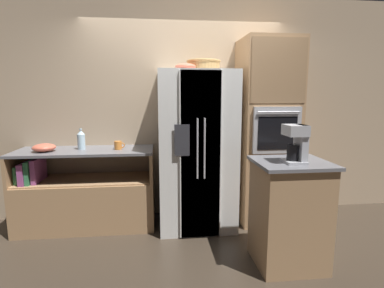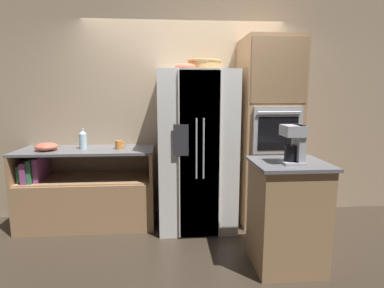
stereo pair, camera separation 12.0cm
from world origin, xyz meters
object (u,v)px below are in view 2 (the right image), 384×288
wicker_basket (204,65)px  bottle_tall (83,139)px  wall_oven (268,133)px  coffee_maker (295,143)px  fruit_bowl (185,67)px  refrigerator (196,150)px  mug (119,145)px  mixing_bowl (46,147)px

wicker_basket → bottle_tall: bearing=178.8°
wall_oven → coffee_maker: bearing=-96.9°
fruit_bowl → refrigerator: bearing=32.0°
refrigerator → coffee_maker: bearing=-54.1°
mug → wicker_basket: bearing=1.5°
bottle_tall → coffee_maker: coffee_maker is taller
refrigerator → bottle_tall: 1.36m
refrigerator → fruit_bowl: (-0.13, -0.08, 0.96)m
mixing_bowl → mug: bearing=3.0°
wicker_basket → mixing_bowl: size_ratio=1.58×
wall_oven → mixing_bowl: 2.63m
bottle_tall → wicker_basket: bearing=-1.2°
mixing_bowl → wall_oven: bearing=1.0°
mug → fruit_bowl: bearing=-10.7°
fruit_bowl → mug: fruit_bowl is taller
refrigerator → wicker_basket: bearing=43.8°
bottle_tall → mug: (0.43, -0.06, -0.07)m
coffee_maker → fruit_bowl: bearing=132.7°
wicker_basket → bottle_tall: wicker_basket is taller
bottle_tall → refrigerator: bearing=-5.2°
wall_oven → refrigerator: bearing=-175.6°
mug → coffee_maker: 2.01m
fruit_bowl → mug: size_ratio=1.88×
fruit_bowl → mug: bearing=169.3°
wicker_basket → mug: 1.38m
fruit_bowl → coffee_maker: size_ratio=0.69×
mixing_bowl → coffee_maker: (2.49, -1.06, 0.19)m
mug → refrigerator: bearing=-4.1°
fruit_bowl → bottle_tall: size_ratio=0.94×
refrigerator → mug: refrigerator is taller
wicker_basket → bottle_tall: 1.69m
wall_oven → mug: size_ratio=18.20×
wicker_basket → fruit_bowl: (-0.23, -0.17, -0.03)m
wicker_basket → mixing_bowl: 2.06m
wall_oven → wicker_basket: (-0.79, 0.02, 0.80)m
wall_oven → coffee_maker: wall_oven is taller
wicker_basket → fruit_bowl: wicker_basket is taller
refrigerator → bottle_tall: bearing=174.8°
wall_oven → fruit_bowl: 1.28m
bottle_tall → coffee_maker: (2.10, -1.16, 0.12)m
refrigerator → mixing_bowl: (-1.74, 0.02, 0.06)m
wall_oven → fruit_bowl: (-1.02, -0.15, 0.77)m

